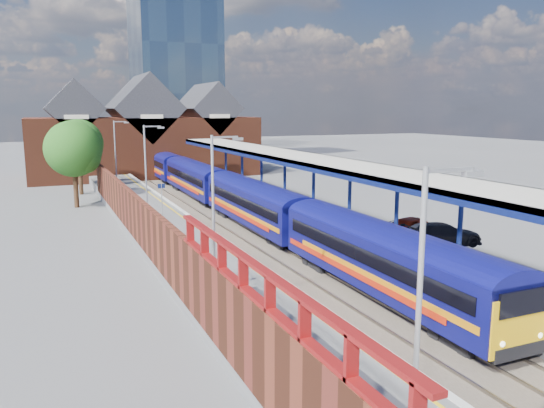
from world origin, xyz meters
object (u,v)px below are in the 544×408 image
Objects in this scene: platform_sign at (162,194)px; parked_car_dark at (443,234)px; lamp_post_b at (216,203)px; parked_car_red at (415,227)px; parked_car_silver at (432,234)px; lamp_post_c at (148,167)px; lamp_post_a at (424,311)px; lamp_post_d at (117,151)px; parked_car_blue at (410,229)px; train at (222,188)px.

platform_sign is 20.95m from parked_car_dark.
platform_sign is at bearing 85.67° from lamp_post_b.
parked_car_silver is at bearing 168.51° from parked_car_red.
lamp_post_b reaches higher than parked_car_dark.
lamp_post_c is 1.60× the size of parked_car_red.
lamp_post_a is 1.00× the size of lamp_post_d.
lamp_post_b reaches higher than parked_car_silver.
platform_sign is 0.57× the size of parked_car_blue.
lamp_post_c is at bearing -138.56° from train.
lamp_post_d is 1.59× the size of parked_car_blue.
lamp_post_a is 1.00× the size of lamp_post_b.
lamp_post_c is at bearing -90.00° from lamp_post_d.
lamp_post_b is 1.59× the size of parked_car_blue.
lamp_post_d is at bearing 95.56° from platform_sign.
lamp_post_a reaches higher than train.
parked_car_dark reaches higher than parked_car_silver.
lamp_post_d reaches higher than parked_car_blue.
parked_car_blue is at bearing -7.49° from parked_car_silver.
parked_car_silver is 0.60m from parked_car_dark.
parked_car_silver is at bearing 9.31° from lamp_post_b.
lamp_post_b is 1.45× the size of parked_car_dark.
parked_car_silver is at bearing -64.18° from lamp_post_d.
lamp_post_d is at bearing 90.00° from lamp_post_b.
lamp_post_b reaches higher than platform_sign.
lamp_post_b is at bearing -90.00° from lamp_post_c.
parked_car_red is (12.98, -14.00, -0.94)m from platform_sign.
parked_car_silver is at bearing -43.57° from lamp_post_c.
parked_car_red is at bearing -47.16° from platform_sign.
train is at bearing 41.44° from lamp_post_c.
lamp_post_c is 1.59× the size of parked_car_blue.
platform_sign is (1.36, 2.00, -2.30)m from lamp_post_c.
parked_car_blue is (14.27, 4.33, -3.38)m from lamp_post_b.
platform_sign reaches higher than parked_car_blue.
parked_car_dark is 2.45m from parked_car_blue.
lamp_post_a is 46.00m from lamp_post_d.
parked_car_dark is (0.43, -0.42, 0.05)m from parked_car_silver.
lamp_post_a is at bearing 129.89° from parked_car_red.
parked_car_red is 1.65m from parked_car_silver.
lamp_post_a reaches higher than parked_car_blue.
lamp_post_d is (-7.86, 9.07, 2.87)m from train.
lamp_post_c is (0.00, 30.00, 0.00)m from lamp_post_a.
parked_car_red is 0.99× the size of parked_car_blue.
train reaches higher than parked_car_red.
lamp_post_a is 1.78× the size of parked_car_silver.
parked_car_blue is (14.27, 18.33, -3.38)m from lamp_post_a.
parked_car_red is at bearing -9.70° from parked_car_silver.
lamp_post_a reaches higher than parked_car_red.
parked_car_red is (14.34, 18.00, -3.25)m from lamp_post_a.
train is at bearing -49.09° from lamp_post_d.
train is at bearing 77.99° from lamp_post_a.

